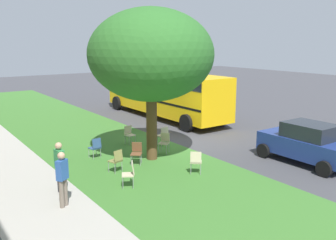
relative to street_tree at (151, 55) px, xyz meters
The scene contains 16 objects.
ground 5.12m from the street_tree, 59.59° to the right, with size 80.00×80.00×0.00m, color #424247.
grass_verge 4.57m from the street_tree, 28.72° to the left, with size 48.00×6.00×0.01m, color #3D752D.
sidewalk_strip 6.86m from the street_tree, 74.66° to the left, with size 48.00×2.80×0.01m, color #ADA89E.
street_tree is the anchor object (origin of this frame).
chair_0 3.86m from the street_tree, 103.91° to the left, with size 0.59×0.59×0.88m.
chair_1 4.29m from the street_tree, 107.68° to the left, with size 0.52×0.51×0.88m.
chair_2 4.50m from the street_tree, behind, with size 0.59×0.59×0.88m.
chair_3 4.89m from the street_tree, 133.52° to the left, with size 0.56×0.57×0.88m.
chair_4 3.89m from the street_tree, 65.44° to the right, with size 0.58×0.58×0.88m.
chair_5 4.57m from the street_tree, ahead, with size 0.46×0.45×0.88m.
chair_6 4.33m from the street_tree, 47.50° to the right, with size 0.44×0.44×0.88m.
chair_7 4.44m from the street_tree, 53.30° to the left, with size 0.48×0.47×0.88m.
parked_car 7.14m from the street_tree, 129.99° to the right, with size 3.70×1.92×1.65m.
school_bus 9.11m from the street_tree, 37.86° to the right, with size 10.40×2.80×2.88m.
pedestrian_0 6.17m from the street_tree, 116.72° to the left, with size 0.37×0.41×1.69m.
pedestrian_1 5.63m from the street_tree, 106.34° to the left, with size 0.38×0.24×1.69m.
Camera 1 is at (-13.97, 10.50, 4.85)m, focal length 39.86 mm.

